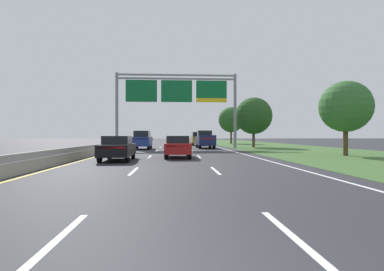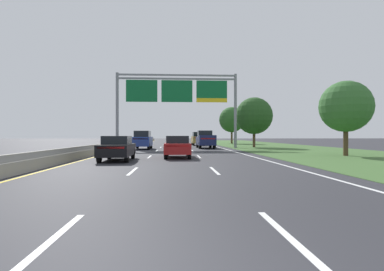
{
  "view_description": "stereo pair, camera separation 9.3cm",
  "coord_description": "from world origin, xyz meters",
  "px_view_note": "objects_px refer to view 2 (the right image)",
  "views": [
    {
      "loc": [
        -0.05,
        -3.22,
        1.62
      ],
      "look_at": [
        1.54,
        23.2,
        1.59
      ],
      "focal_mm": 28.29,
      "sensor_mm": 36.0,
      "label": 1
    },
    {
      "loc": [
        0.05,
        -3.23,
        1.62
      ],
      "look_at": [
        1.54,
        23.2,
        1.59
      ],
      "focal_mm": 28.29,
      "sensor_mm": 36.0,
      "label": 2
    }
  ],
  "objects_px": {
    "roadside_tree_near": "(346,107)",
    "roadside_tree_far": "(232,120)",
    "car_gold_right_lane_suv": "(198,138)",
    "car_blue_left_lane_suv": "(143,140)",
    "roadside_tree_mid": "(254,116)",
    "pickup_truck_navy": "(205,140)",
    "car_red_centre_lane_sedan": "(178,146)",
    "overhead_sign_gantry": "(177,95)",
    "car_black_left_lane_sedan": "(117,148)"
  },
  "relations": [
    {
      "from": "roadside_tree_near",
      "to": "roadside_tree_far",
      "type": "xyz_separation_m",
      "value": [
        -2.43,
        34.36,
        0.73
      ]
    },
    {
      "from": "car_gold_right_lane_suv",
      "to": "car_blue_left_lane_suv",
      "type": "bearing_deg",
      "value": 149.44
    },
    {
      "from": "car_blue_left_lane_suv",
      "to": "roadside_tree_mid",
      "type": "height_order",
      "value": "roadside_tree_mid"
    },
    {
      "from": "car_gold_right_lane_suv",
      "to": "roadside_tree_far",
      "type": "bearing_deg",
      "value": -38.7
    },
    {
      "from": "pickup_truck_navy",
      "to": "car_red_centre_lane_sedan",
      "type": "xyz_separation_m",
      "value": [
        -3.61,
        -15.63,
        -0.26
      ]
    },
    {
      "from": "pickup_truck_navy",
      "to": "car_red_centre_lane_sedan",
      "type": "bearing_deg",
      "value": 166.41
    },
    {
      "from": "roadside_tree_near",
      "to": "roadside_tree_mid",
      "type": "bearing_deg",
      "value": 99.22
    },
    {
      "from": "overhead_sign_gantry",
      "to": "roadside_tree_far",
      "type": "relative_size",
      "value": 2.15
    },
    {
      "from": "roadside_tree_near",
      "to": "car_blue_left_lane_suv",
      "type": "bearing_deg",
      "value": 143.91
    },
    {
      "from": "overhead_sign_gantry",
      "to": "roadside_tree_mid",
      "type": "bearing_deg",
      "value": 11.75
    },
    {
      "from": "roadside_tree_mid",
      "to": "car_gold_right_lane_suv",
      "type": "bearing_deg",
      "value": 129.54
    },
    {
      "from": "roadside_tree_near",
      "to": "overhead_sign_gantry",
      "type": "bearing_deg",
      "value": 131.37
    },
    {
      "from": "pickup_truck_navy",
      "to": "car_black_left_lane_sedan",
      "type": "distance_m",
      "value": 19.52
    },
    {
      "from": "car_red_centre_lane_sedan",
      "to": "car_black_left_lane_sedan",
      "type": "height_order",
      "value": "same"
    },
    {
      "from": "car_gold_right_lane_suv",
      "to": "car_blue_left_lane_suv",
      "type": "distance_m",
      "value": 14.8
    },
    {
      "from": "overhead_sign_gantry",
      "to": "roadside_tree_far",
      "type": "xyz_separation_m",
      "value": [
        10.58,
        19.58,
        -2.06
      ]
    },
    {
      "from": "roadside_tree_near",
      "to": "car_black_left_lane_sedan",
      "type": "bearing_deg",
      "value": -168.99
    },
    {
      "from": "car_blue_left_lane_suv",
      "to": "car_black_left_lane_sedan",
      "type": "xyz_separation_m",
      "value": [
        0.05,
        -15.67,
        -0.28
      ]
    },
    {
      "from": "roadside_tree_mid",
      "to": "car_black_left_lane_sedan",
      "type": "bearing_deg",
      "value": -125.07
    },
    {
      "from": "car_blue_left_lane_suv",
      "to": "car_gold_right_lane_suv",
      "type": "bearing_deg",
      "value": -29.43
    },
    {
      "from": "pickup_truck_navy",
      "to": "roadside_tree_near",
      "type": "height_order",
      "value": "roadside_tree_near"
    },
    {
      "from": "overhead_sign_gantry",
      "to": "car_gold_right_lane_suv",
      "type": "relative_size",
      "value": 3.19
    },
    {
      "from": "car_black_left_lane_sedan",
      "to": "roadside_tree_mid",
      "type": "height_order",
      "value": "roadside_tree_mid"
    },
    {
      "from": "car_gold_right_lane_suv",
      "to": "car_blue_left_lane_suv",
      "type": "xyz_separation_m",
      "value": [
        -7.38,
        -12.83,
        0.0
      ]
    },
    {
      "from": "pickup_truck_navy",
      "to": "roadside_tree_near",
      "type": "bearing_deg",
      "value": -147.88
    },
    {
      "from": "overhead_sign_gantry",
      "to": "car_black_left_lane_sedan",
      "type": "relative_size",
      "value": 3.4
    },
    {
      "from": "roadside_tree_far",
      "to": "pickup_truck_navy",
      "type": "bearing_deg",
      "value": -109.74
    },
    {
      "from": "car_red_centre_lane_sedan",
      "to": "car_black_left_lane_sedan",
      "type": "xyz_separation_m",
      "value": [
        -3.85,
        -2.41,
        0.0
      ]
    },
    {
      "from": "pickup_truck_navy",
      "to": "car_black_left_lane_sedan",
      "type": "bearing_deg",
      "value": 156.94
    },
    {
      "from": "roadside_tree_near",
      "to": "roadside_tree_far",
      "type": "relative_size",
      "value": 0.83
    },
    {
      "from": "pickup_truck_navy",
      "to": "car_black_left_lane_sedan",
      "type": "relative_size",
      "value": 1.22
    },
    {
      "from": "car_red_centre_lane_sedan",
      "to": "car_gold_right_lane_suv",
      "type": "height_order",
      "value": "car_gold_right_lane_suv"
    },
    {
      "from": "car_blue_left_lane_suv",
      "to": "car_black_left_lane_sedan",
      "type": "relative_size",
      "value": 1.06
    },
    {
      "from": "car_gold_right_lane_suv",
      "to": "roadside_tree_mid",
      "type": "xyz_separation_m",
      "value": [
        6.85,
        -8.3,
        3.1
      ]
    },
    {
      "from": "overhead_sign_gantry",
      "to": "pickup_truck_navy",
      "type": "height_order",
      "value": "overhead_sign_gantry"
    },
    {
      "from": "car_black_left_lane_sedan",
      "to": "roadside_tree_mid",
      "type": "relative_size",
      "value": 0.67
    },
    {
      "from": "car_gold_right_lane_suv",
      "to": "car_black_left_lane_sedan",
      "type": "distance_m",
      "value": 29.43
    },
    {
      "from": "overhead_sign_gantry",
      "to": "roadside_tree_mid",
      "type": "distance_m",
      "value": 10.77
    },
    {
      "from": "car_blue_left_lane_suv",
      "to": "roadside_tree_mid",
      "type": "xyz_separation_m",
      "value": [
        14.23,
        4.54,
        3.1
      ]
    },
    {
      "from": "car_gold_right_lane_suv",
      "to": "car_blue_left_lane_suv",
      "type": "height_order",
      "value": "same"
    },
    {
      "from": "car_black_left_lane_sedan",
      "to": "roadside_tree_far",
      "type": "xyz_separation_m",
      "value": [
        14.5,
        37.65,
        3.76
      ]
    },
    {
      "from": "car_black_left_lane_sedan",
      "to": "roadside_tree_near",
      "type": "height_order",
      "value": "roadside_tree_near"
    },
    {
      "from": "car_red_centre_lane_sedan",
      "to": "roadside_tree_near",
      "type": "height_order",
      "value": "roadside_tree_near"
    },
    {
      "from": "car_gold_right_lane_suv",
      "to": "roadside_tree_near",
      "type": "distance_m",
      "value": 27.11
    },
    {
      "from": "car_black_left_lane_sedan",
      "to": "roadside_tree_near",
      "type": "xyz_separation_m",
      "value": [
        16.93,
        3.29,
        3.02
      ]
    },
    {
      "from": "overhead_sign_gantry",
      "to": "car_black_left_lane_sedan",
      "type": "height_order",
      "value": "overhead_sign_gantry"
    },
    {
      "from": "car_black_left_lane_sedan",
      "to": "roadside_tree_far",
      "type": "height_order",
      "value": "roadside_tree_far"
    },
    {
      "from": "overhead_sign_gantry",
      "to": "car_blue_left_lane_suv",
      "type": "relative_size",
      "value": 3.19
    },
    {
      "from": "roadside_tree_mid",
      "to": "overhead_sign_gantry",
      "type": "bearing_deg",
      "value": -168.25
    },
    {
      "from": "car_red_centre_lane_sedan",
      "to": "roadside_tree_near",
      "type": "xyz_separation_m",
      "value": [
        13.08,
        0.89,
        3.02
      ]
    }
  ]
}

